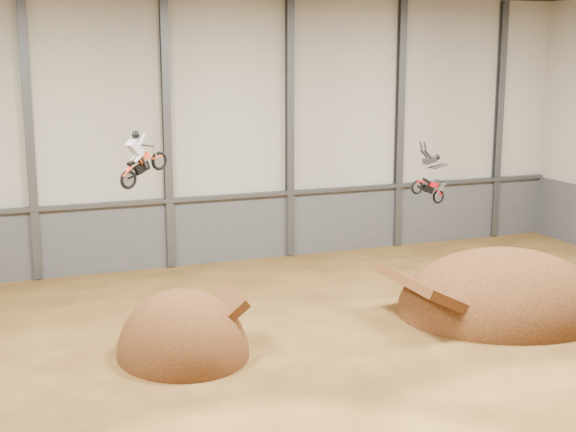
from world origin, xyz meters
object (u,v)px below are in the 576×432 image
object	(u,v)px
landing_ramp	(502,311)
fmx_rider_b	(426,173)
fmx_rider_a	(146,152)
takeoff_ramp	(183,354)

from	to	relation	value
landing_ramp	fmx_rider_b	xyz separation A→B (m)	(-2.58, 2.43, 5.84)
fmx_rider_a	fmx_rider_b	distance (m)	12.23
takeoff_ramp	landing_ramp	bearing A→B (deg)	0.09
landing_ramp	fmx_rider_b	world-z (taller)	fmx_rider_b
landing_ramp	fmx_rider_a	size ratio (longest dim) A/B	4.05
fmx_rider_a	takeoff_ramp	bearing A→B (deg)	-105.50
takeoff_ramp	fmx_rider_b	world-z (taller)	fmx_rider_b
fmx_rider_a	fmx_rider_b	bearing A→B (deg)	-28.59
fmx_rider_a	fmx_rider_b	size ratio (longest dim) A/B	0.89
takeoff_ramp	fmx_rider_b	xyz separation A→B (m)	(11.57, 2.45, 5.84)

